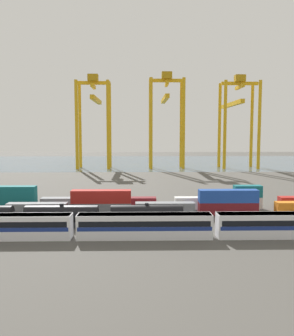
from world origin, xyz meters
The scene contains 21 objects.
ground_plane centered at (0.00, 40.00, 0.00)m, with size 420.00×420.00×0.00m, color #4C4944.
harbour_water centered at (0.00, 135.17, 0.00)m, with size 400.00×110.00×0.01m, color #475B6B.
passenger_train centered at (-3.84, -18.64, 2.14)m, with size 66.13×3.14×3.90m.
freight_tank_row centered at (-18.52, -11.56, 2.01)m, with size 43.22×2.82×4.28m.
shipping_container_0 centered at (-25.44, -2.40, 1.30)m, with size 12.10×2.44×2.60m, color slate.
shipping_container_1 centered at (-12.43, -2.40, 1.30)m, with size 12.10×2.44×2.60m, color slate.
shipping_container_2 centered at (-12.43, -2.40, 3.90)m, with size 12.10×2.44×2.60m, color #AD211C.
shipping_container_3 centered at (0.57, -2.40, 1.30)m, with size 12.10×2.44×2.60m, color slate.
shipping_container_4 centered at (13.58, -2.40, 1.30)m, with size 12.10×2.44×2.60m, color maroon.
shipping_container_5 centered at (13.58, -2.40, 3.90)m, with size 12.10×2.44×2.60m, color #1C4299.
shipping_container_6 centered at (26.58, -2.40, 1.30)m, with size 6.04×2.44×2.60m, color orange.
shipping_container_11 centered at (-33.42, 3.63, 1.30)m, with size 12.10×2.44×2.60m, color #146066.
shipping_container_12 centered at (-33.42, 3.63, 3.90)m, with size 12.10×2.44×2.60m, color #146066.
shipping_container_13 centered at (-20.21, 3.63, 1.30)m, with size 12.10×2.44×2.60m, color slate.
shipping_container_14 centered at (-7.00, 3.63, 1.30)m, with size 12.10×2.44×2.60m, color maroon.
shipping_container_15 centered at (6.21, 3.63, 1.30)m, with size 6.04×2.44×2.60m, color silver.
shipping_container_16 centered at (19.42, 3.63, 1.30)m, with size 6.04×2.44×2.60m, color silver.
shipping_container_17 centered at (19.42, 3.63, 3.90)m, with size 6.04×2.44×2.60m, color #146066.
gantry_crane_west centered at (-26.44, 101.76, 27.31)m, with size 16.23×34.08×44.55m.
gantry_crane_central centered at (8.55, 101.66, 27.89)m, with size 16.89×33.47×45.76m.
gantry_crane_east centered at (43.54, 102.60, 27.21)m, with size 17.76×40.25×44.50m.
Camera 1 is at (-4.70, -75.03, 16.68)m, focal length 38.56 mm.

